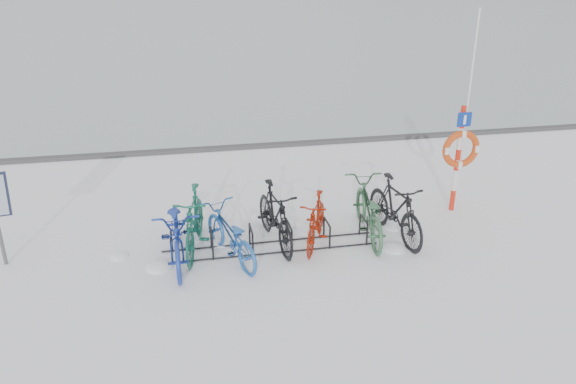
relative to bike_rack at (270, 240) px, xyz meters
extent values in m
plane|color=white|center=(0.00, 0.00, -0.18)|extent=(900.00, 900.00, 0.00)
cube|color=#3F3F42|center=(0.00, 5.90, -0.13)|extent=(400.00, 0.25, 0.10)
cylinder|color=black|center=(-1.80, -0.22, 0.04)|extent=(0.04, 0.04, 0.44)
cylinder|color=black|center=(-1.80, 0.22, 0.04)|extent=(0.04, 0.04, 0.44)
cylinder|color=black|center=(-1.80, 0.00, 0.26)|extent=(0.04, 0.44, 0.04)
cylinder|color=black|center=(-1.08, -0.22, 0.04)|extent=(0.04, 0.04, 0.44)
cylinder|color=black|center=(-1.08, 0.22, 0.04)|extent=(0.04, 0.04, 0.44)
cylinder|color=black|center=(-1.08, 0.00, 0.26)|extent=(0.04, 0.44, 0.04)
cylinder|color=black|center=(-0.36, -0.22, 0.04)|extent=(0.04, 0.04, 0.44)
cylinder|color=black|center=(-0.36, 0.22, 0.04)|extent=(0.04, 0.04, 0.44)
cylinder|color=black|center=(-0.36, 0.00, 0.26)|extent=(0.04, 0.44, 0.04)
cylinder|color=black|center=(0.36, -0.22, 0.04)|extent=(0.04, 0.04, 0.44)
cylinder|color=black|center=(0.36, 0.22, 0.04)|extent=(0.04, 0.04, 0.44)
cylinder|color=black|center=(0.36, 0.00, 0.26)|extent=(0.04, 0.44, 0.04)
cylinder|color=black|center=(1.08, -0.22, 0.04)|extent=(0.04, 0.04, 0.44)
cylinder|color=black|center=(1.08, 0.22, 0.04)|extent=(0.04, 0.04, 0.44)
cylinder|color=black|center=(1.08, 0.00, 0.26)|extent=(0.04, 0.44, 0.04)
cylinder|color=black|center=(1.80, -0.22, 0.04)|extent=(0.04, 0.04, 0.44)
cylinder|color=black|center=(1.80, 0.22, 0.04)|extent=(0.04, 0.04, 0.44)
cylinder|color=black|center=(1.80, 0.00, 0.26)|extent=(0.04, 0.44, 0.04)
cylinder|color=black|center=(0.00, -0.22, -0.16)|extent=(4.00, 0.03, 0.03)
cylinder|color=black|center=(0.00, 0.22, -0.16)|extent=(4.00, 0.03, 0.03)
cylinder|color=red|center=(4.10, 0.95, 0.05)|extent=(0.10, 0.10, 0.46)
cylinder|color=silver|center=(4.10, 0.95, 0.50)|extent=(0.10, 0.10, 0.46)
cylinder|color=red|center=(4.10, 0.95, 0.96)|extent=(0.10, 0.10, 0.46)
cylinder|color=silver|center=(4.10, 0.95, 1.41)|extent=(0.10, 0.10, 0.46)
cylinder|color=red|center=(4.10, 0.95, 1.87)|extent=(0.10, 0.10, 0.46)
torus|color=#C54012|center=(4.10, 0.86, 1.22)|extent=(0.80, 0.13, 0.80)
cube|color=navy|center=(4.10, 0.87, 1.84)|extent=(0.29, 0.03, 0.29)
cylinder|color=silver|center=(4.20, 1.00, 1.89)|extent=(0.04, 0.04, 4.14)
imported|color=#1B3499|center=(-1.68, -0.07, 0.40)|extent=(0.80, 2.22, 1.16)
imported|color=#145946|center=(-1.37, 0.25, 0.42)|extent=(0.90, 2.06, 1.19)
imported|color=#2359AA|center=(-0.76, -0.21, 0.32)|extent=(1.28, 2.00, 0.99)
imported|color=black|center=(0.13, 0.21, 0.41)|extent=(0.83, 2.04, 1.19)
imported|color=maroon|center=(0.88, 0.04, 0.32)|extent=(1.11, 1.70, 1.00)
imported|color=#33623F|center=(1.94, 0.19, 0.38)|extent=(0.96, 2.20, 1.12)
imported|color=black|center=(2.43, 0.04, 0.42)|extent=(0.87, 2.08, 1.21)
ellipsoid|color=white|center=(-2.74, 0.20, -0.18)|extent=(0.34, 0.34, 0.12)
ellipsoid|color=white|center=(2.26, -0.46, -0.18)|extent=(0.46, 0.46, 0.16)
ellipsoid|color=white|center=(-0.93, 0.38, -0.18)|extent=(0.39, 0.39, 0.14)
ellipsoid|color=white|center=(0.71, 0.85, -0.18)|extent=(0.39, 0.39, 0.13)
ellipsoid|color=white|center=(-2.02, -0.31, -0.18)|extent=(0.48, 0.48, 0.17)
ellipsoid|color=white|center=(2.62, 0.41, -0.18)|extent=(0.51, 0.51, 0.18)
ellipsoid|color=white|center=(0.90, 0.57, -0.18)|extent=(0.55, 0.55, 0.19)
camera|label=1|loc=(-1.46, -9.12, 4.88)|focal=35.00mm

